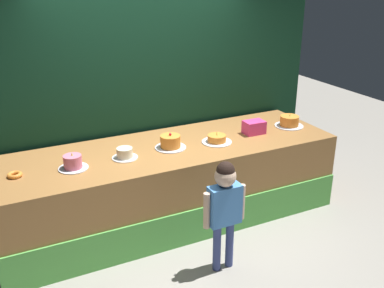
# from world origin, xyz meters

# --- Properties ---
(ground_plane) EXTENTS (12.00, 12.00, 0.00)m
(ground_plane) POSITION_xyz_m (0.00, 0.00, 0.00)
(ground_plane) COLOR gray
(stage_platform) EXTENTS (3.71, 1.15, 0.88)m
(stage_platform) POSITION_xyz_m (0.00, 0.56, 0.44)
(stage_platform) COLOR #9E6B38
(stage_platform) RESTS_ON ground_plane
(curtain_backdrop) EXTENTS (4.43, 0.08, 2.98)m
(curtain_backdrop) POSITION_xyz_m (0.00, 1.23, 1.49)
(curtain_backdrop) COLOR #113823
(curtain_backdrop) RESTS_ON ground_plane
(child_figure) EXTENTS (0.43, 0.20, 1.11)m
(child_figure) POSITION_xyz_m (0.08, -0.49, 0.72)
(child_figure) COLOR #3F4C8C
(child_figure) RESTS_ON ground_plane
(pink_box) EXTENTS (0.24, 0.18, 0.15)m
(pink_box) POSITION_xyz_m (1.05, 0.51, 0.96)
(pink_box) COLOR #F03C88
(pink_box) RESTS_ON stage_platform
(donut) EXTENTS (0.14, 0.14, 0.04)m
(donut) POSITION_xyz_m (-1.58, 0.52, 0.90)
(donut) COLOR orange
(donut) RESTS_ON stage_platform
(cake_far_left) EXTENTS (0.29, 0.29, 0.17)m
(cake_far_left) POSITION_xyz_m (-1.05, 0.46, 0.94)
(cake_far_left) COLOR silver
(cake_far_left) RESTS_ON stage_platform
(cake_left) EXTENTS (0.26, 0.26, 0.11)m
(cake_left) POSITION_xyz_m (-0.53, 0.48, 0.93)
(cake_left) COLOR white
(cake_left) RESTS_ON stage_platform
(cake_center) EXTENTS (0.34, 0.34, 0.17)m
(cake_center) POSITION_xyz_m (0.00, 0.53, 0.95)
(cake_center) COLOR silver
(cake_center) RESTS_ON stage_platform
(cake_right) EXTENTS (0.33, 0.33, 0.13)m
(cake_right) POSITION_xyz_m (0.53, 0.45, 0.92)
(cake_right) COLOR white
(cake_right) RESTS_ON stage_platform
(cake_far_right) EXTENTS (0.35, 0.35, 0.17)m
(cake_far_right) POSITION_xyz_m (1.58, 0.53, 0.94)
(cake_far_right) COLOR silver
(cake_far_right) RESTS_ON stage_platform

